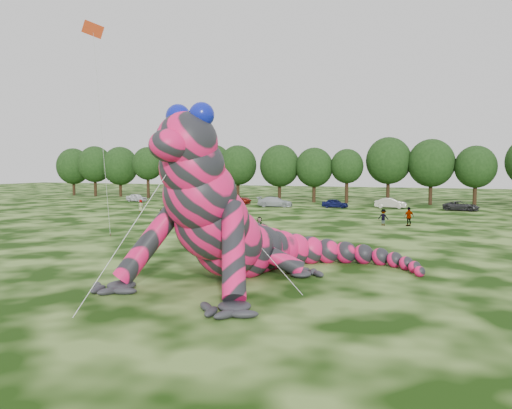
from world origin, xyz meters
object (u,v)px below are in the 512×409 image
object	(u,v)px
tree_0	(73,172)
tree_4	(181,174)
car_4	(335,203)
spectator_4	(141,206)
flying_kite	(94,47)
tree_1	(95,171)
car_6	(461,206)
tree_3	(148,173)
spectator_5	(259,226)
tree_6	(238,173)
tree_5	(213,172)
spectator_0	(161,217)
car_0	(137,198)
tree_11	(431,172)
spectator_3	(409,217)
spectator_2	(383,217)
tree_2	(120,172)
car_3	(275,202)
tree_10	(388,170)
car_5	(390,203)
car_1	(177,200)
car_2	(234,199)
tree_9	(347,176)
tree_8	(314,175)
spectator_1	(206,212)
tree_12	(475,176)
inflatable_gecko	(242,194)

from	to	relation	value
tree_0	tree_4	xyz separation A→B (m)	(24.92, -0.52, -0.23)
car_4	spectator_4	world-z (taller)	spectator_4
flying_kite	tree_1	bearing A→B (deg)	128.26
flying_kite	car_6	distance (m)	50.54
tree_1	tree_3	distance (m)	12.68
spectator_5	spectator_4	world-z (taller)	spectator_4
tree_6	car_6	bearing A→B (deg)	-12.97
tree_5	car_6	world-z (taller)	tree_5
flying_kite	spectator_0	size ratio (longest dim) A/B	10.23
car_0	spectator_4	size ratio (longest dim) A/B	2.40
tree_11	spectator_3	xyz separation A→B (m)	(-1.49, -29.66, -4.09)
car_6	spectator_2	distance (m)	21.79
tree_2	car_0	distance (m)	15.40
car_3	tree_5	bearing A→B (deg)	45.94
tree_6	tree_10	bearing A→B (deg)	4.34
car_5	spectator_2	world-z (taller)	spectator_2
tree_2	tree_5	xyz separation A→B (m)	(19.89, -0.33, 0.08)
tree_11	spectator_4	xyz separation A→B (m)	(-35.15, -25.55, -4.24)
spectator_0	spectator_2	size ratio (longest dim) A/B	1.00
car_3	spectator_0	xyz separation A→B (m)	(-3.71, -25.52, 0.08)
car_3	tree_2	bearing A→B (deg)	64.48
tree_6	car_5	bearing A→B (deg)	-15.19
tree_3	car_5	world-z (taller)	tree_3
car_1	car_2	world-z (taller)	car_2
tree_5	tree_9	distance (m)	24.22
car_2	tree_8	bearing A→B (deg)	-57.90
tree_4	tree_9	world-z (taller)	tree_4
tree_11	car_1	distance (m)	39.48
tree_10	car_2	size ratio (longest dim) A/B	1.94
flying_kite	spectator_1	size ratio (longest dim) A/B	9.38
tree_5	tree_8	size ratio (longest dim) A/B	1.10
tree_11	flying_kite	bearing A→B (deg)	-114.23
tree_10	tree_3	bearing A→B (deg)	-177.99
tree_12	spectator_3	distance (m)	30.41
tree_8	tree_12	xyz separation A→B (m)	(24.23, 0.75, 0.01)
tree_11	car_3	world-z (taller)	tree_11
car_2	car_3	bearing A→B (deg)	-115.38
tree_11	tree_4	bearing A→B (deg)	179.32
tree_6	spectator_0	world-z (taller)	tree_6
tree_6	tree_8	world-z (taller)	tree_6
tree_4	tree_5	world-z (taller)	tree_5
tree_3	tree_5	size ratio (longest dim) A/B	0.96
car_2	car_6	bearing A→B (deg)	-95.69
spectator_3	tree_8	bearing A→B (deg)	-98.66
tree_3	car_1	xyz separation A→B (m)	(12.17, -10.96, -4.07)
flying_kite	tree_1	xyz separation A→B (m)	(-39.52, 50.11, -9.70)
tree_6	car_1	bearing A→B (deg)	-119.53
inflatable_gecko	tree_0	size ratio (longest dim) A/B	1.87
tree_5	tree_12	bearing A→B (deg)	-0.93
tree_10	car_4	bearing A→B (deg)	-119.29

